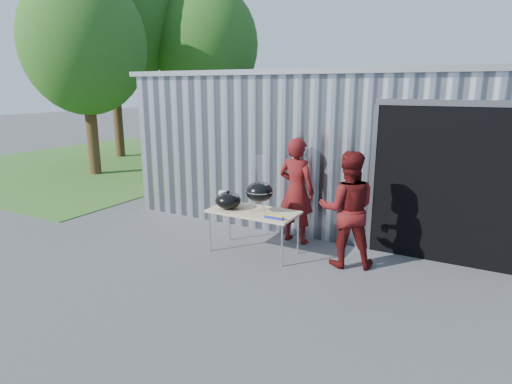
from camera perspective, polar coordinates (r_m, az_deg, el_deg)
The scene contains 14 objects.
ground at distance 7.21m, azimuth -5.22°, elevation -8.93°, with size 80.00×80.00×0.00m, color #414144.
building at distance 10.53m, azimuth 13.16°, elevation 6.70°, with size 8.20×6.20×3.10m.
grass_patch at distance 17.40m, azimuth -18.81°, elevation 3.95°, with size 10.00×12.00×0.02m, color #2D591E.
tree_left at distance 14.79m, azimuth -21.94°, elevation 17.83°, with size 3.76×3.76×6.23m.
tree_mid at distance 18.45m, azimuth -18.96°, elevation 22.24°, with size 5.27×5.27×8.74m.
tree_far at distance 17.82m, azimuth -6.65°, elevation 18.92°, with size 4.06×4.06×6.73m.
folding_table at distance 7.24m, azimuth -0.33°, elevation -2.81°, with size 1.50×0.75×0.75m.
kettle_grill at distance 7.07m, azimuth 0.47°, elevation 0.61°, with size 0.46×0.46×0.94m.
grill_lid at distance 7.33m, azimuth -3.74°, elevation -1.14°, with size 0.44×0.44×0.32m.
paper_towels at distance 7.45m, azimuth -4.51°, elevation -0.93°, with size 0.12×0.12×0.28m, color white.
white_tub at distance 7.64m, azimuth -3.24°, elevation -1.23°, with size 0.20×0.15×0.10m, color white.
foil_box at distance 6.78m, azimuth 2.41°, elevation -3.36°, with size 0.32×0.06×0.06m.
person_cook at distance 7.74m, azimuth 5.40°, elevation 0.17°, with size 0.70×0.46×1.92m, color #510E0F.
person_bystander at distance 6.83m, azimuth 12.08°, elevation -2.28°, with size 0.90×0.70×1.85m, color #510E0F.
Camera 1 is at (3.78, -5.47, 2.79)m, focal length 30.00 mm.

